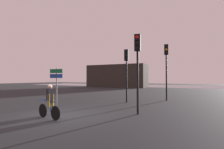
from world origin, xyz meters
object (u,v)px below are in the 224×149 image
Objects in this scene: traffic_light_near_right at (138,58)px; cyclist at (50,101)px; traffic_light_far_right at (166,62)px; traffic_light_center at (127,65)px; distant_building at (117,76)px; direction_sign_post at (56,80)px.

traffic_light_near_right is 2.54× the size of cyclist.
traffic_light_far_right is 2.88× the size of cyclist.
traffic_light_far_right is (2.65, 2.61, 0.41)m from traffic_light_center.
distant_building is at bearing -69.15° from traffic_light_far_right.
direction_sign_post is 1.54× the size of cyclist.
traffic_light_far_right is at bearing -54.75° from distant_building.
cyclist is (-3.37, -2.87, -2.15)m from traffic_light_near_right.
traffic_light_center is 2.50× the size of cyclist.
traffic_light_far_right reaches higher than traffic_light_near_right.
distant_building is at bearing 30.70° from cyclist.
traffic_light_near_right is at bearing 118.87° from traffic_light_center.
traffic_light_center is 4.58m from traffic_light_near_right.
direction_sign_post reaches higher than cyclist.
traffic_light_near_right is 1.64× the size of direction_sign_post.
traffic_light_far_right is at bearing -136.25° from direction_sign_post.
direction_sign_post is at bearing -9.48° from traffic_light_near_right.
cyclist is at bearing -70.93° from distant_building.
cyclist is at bearing 80.39° from traffic_light_center.
direction_sign_post is at bearing 31.38° from traffic_light_far_right.
direction_sign_post is at bearing -73.85° from distant_building.
traffic_light_center is 5.44m from direction_sign_post.
distant_building is 29.45m from traffic_light_near_right.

